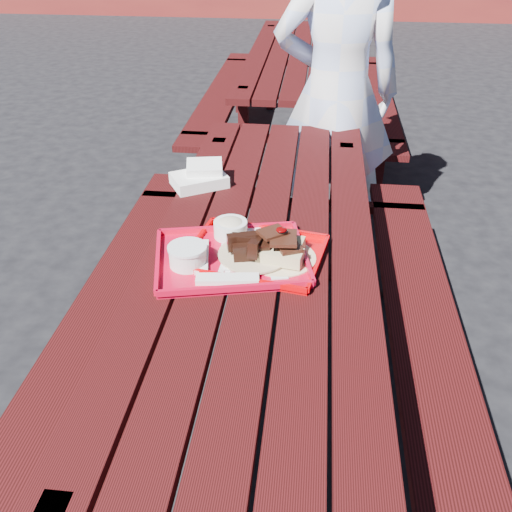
% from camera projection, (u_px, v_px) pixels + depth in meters
% --- Properties ---
extents(ground, '(60.00, 60.00, 0.00)m').
position_uv_depth(ground, '(260.00, 410.00, 2.26)').
color(ground, black).
rests_on(ground, ground).
extents(picnic_table_near, '(1.41, 2.40, 0.75)m').
position_uv_depth(picnic_table_near, '(261.00, 296.00, 1.96)').
color(picnic_table_near, '#390B0D').
rests_on(picnic_table_near, ground).
extents(picnic_table_far, '(1.41, 2.40, 0.75)m').
position_uv_depth(picnic_table_far, '(299.00, 78.00, 4.31)').
color(picnic_table_far, '#390B0D').
rests_on(picnic_table_far, ground).
extents(near_tray, '(0.47, 0.40, 0.13)m').
position_uv_depth(near_tray, '(257.00, 245.00, 1.82)').
color(near_tray, '#C90005').
rests_on(near_tray, picnic_table_near).
extents(far_tray, '(0.54, 0.46, 0.08)m').
position_uv_depth(far_tray, '(229.00, 257.00, 1.78)').
color(far_tray, '#BE0625').
rests_on(far_tray, picnic_table_near).
extents(white_cloth, '(0.25, 0.23, 0.08)m').
position_uv_depth(white_cloth, '(201.00, 177.00, 2.26)').
color(white_cloth, white).
rests_on(white_cloth, picnic_table_near).
extents(person, '(0.66, 0.44, 1.77)m').
position_uv_depth(person, '(336.00, 94.00, 2.87)').
color(person, '#B5C6F2').
rests_on(person, ground).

